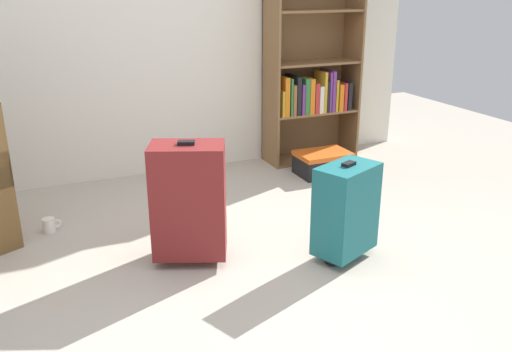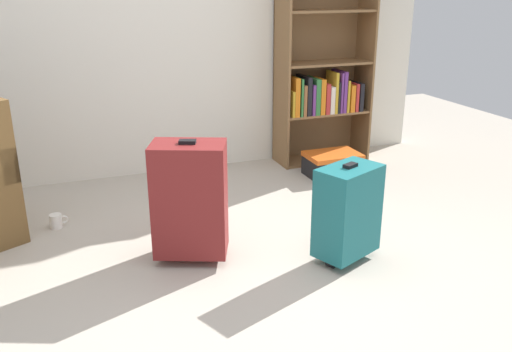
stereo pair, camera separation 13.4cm
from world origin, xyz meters
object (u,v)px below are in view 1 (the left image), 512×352
Objects in this scene: storage_box at (323,162)px; suitcase_teal at (346,209)px; suitcase_dark_red at (189,200)px; bookshelf at (310,73)px; mug at (49,225)px.

storage_box is 0.74× the size of suitcase_teal.
suitcase_dark_red is 1.22× the size of suitcase_teal.
suitcase_teal is (-0.73, -1.78, -0.47)m from bookshelf.
suitcase_teal is (0.83, -0.33, -0.07)m from suitcase_dark_red.
bookshelf is at bearing 67.62° from suitcase_teal.
bookshelf reaches higher than storage_box.
suitcase_teal is at bearing -21.59° from suitcase_dark_red.
suitcase_dark_red is at bearing 158.41° from suitcase_teal.
suitcase_teal is (1.56, -1.06, 0.26)m from mug.
storage_box is 0.61× the size of suitcase_dark_red.
bookshelf is 0.82m from storage_box.
mug is (-2.29, -0.72, -0.73)m from bookshelf.
storage_box is at bearing 64.63° from suitcase_teal.
suitcase_teal is (-0.63, -1.33, 0.21)m from storage_box.
storage_box is 1.49m from suitcase_teal.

